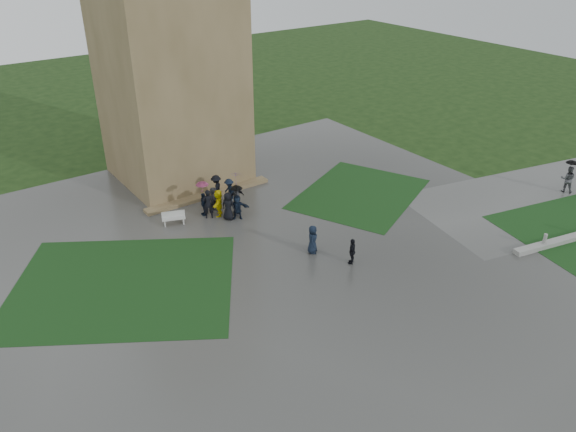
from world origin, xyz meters
TOP-DOWN VIEW (x-y plane):
  - ground at (0.00, 0.00)m, footprint 120.00×120.00m
  - plaza at (0.00, 2.00)m, footprint 34.00×34.00m
  - lawn_inset_left at (-8.50, 4.00)m, footprint 14.10×13.46m
  - lawn_inset_right at (8.50, 5.00)m, footprint 11.12×10.15m
  - tower at (0.00, 15.00)m, footprint 8.00×8.00m
  - tower_plinth at (0.00, 10.60)m, footprint 9.00×0.80m
  - bench at (-3.58, 8.40)m, footprint 1.46×0.89m
  - visitor_cluster at (-0.23, 8.00)m, footprint 3.01×4.12m
  - pedestrian_mid at (1.29, 0.90)m, footprint 0.95×0.97m
  - pedestrian_near at (2.35, -1.21)m, footprint 1.00×0.92m
  - pedestrian_path at (20.20, -2.86)m, footprint 0.92×1.04m

SIDE VIEW (x-z plane):
  - ground at x=0.00m, z-range 0.00..0.00m
  - plaza at x=0.00m, z-range 0.00..0.02m
  - lawn_inset_left at x=-8.50m, z-range 0.02..0.03m
  - lawn_inset_right at x=8.50m, z-range 0.02..0.03m
  - tower_plinth at x=0.00m, z-range 0.02..0.24m
  - bench at x=-3.58m, z-range 0.03..0.84m
  - pedestrian_near at x=2.35m, z-range 0.02..1.51m
  - pedestrian_mid at x=1.29m, z-range 0.02..1.68m
  - visitor_cluster at x=-0.23m, z-range -0.23..2.27m
  - pedestrian_path at x=20.20m, z-range 0.11..2.42m
  - tower at x=0.00m, z-range 0.00..18.00m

